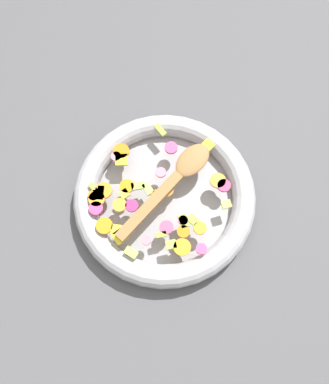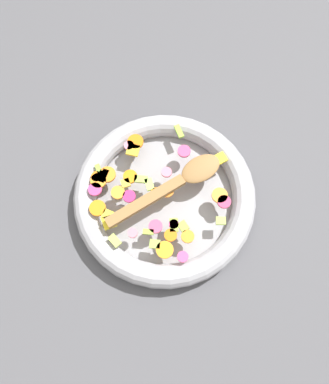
{
  "view_description": "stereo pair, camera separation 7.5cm",
  "coord_description": "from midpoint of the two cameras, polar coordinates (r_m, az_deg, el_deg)",
  "views": [
    {
      "loc": [
        -0.14,
        -0.22,
        0.79
      ],
      "look_at": [
        0.0,
        0.0,
        0.05
      ],
      "focal_mm": 35.0,
      "sensor_mm": 36.0,
      "label": 1
    },
    {
      "loc": [
        -0.07,
        -0.25,
        0.79
      ],
      "look_at": [
        0.0,
        0.0,
        0.05
      ],
      "focal_mm": 35.0,
      "sensor_mm": 36.0,
      "label": 2
    }
  ],
  "objects": [
    {
      "name": "ground_plane",
      "position": [
        0.83,
        2.55,
        -1.49
      ],
      "size": [
        4.0,
        4.0,
        0.0
      ],
      "primitive_type": "plane",
      "color": "#4C4C51"
    },
    {
      "name": "skillet",
      "position": [
        0.81,
        2.62,
        -1.01
      ],
      "size": [
        0.4,
        0.4,
        0.05
      ],
      "color": "gray",
      "rests_on": "ground_plane"
    },
    {
      "name": "chopped_vegetables",
      "position": [
        0.78,
        0.22,
        -0.62
      ],
      "size": [
        0.31,
        0.31,
        0.01
      ],
      "color": "orange",
      "rests_on": "skillet"
    },
    {
      "name": "wooden_spoon",
      "position": [
        0.78,
        4.6,
        1.05
      ],
      "size": [
        0.27,
        0.12,
        0.01
      ],
      "color": "olive",
      "rests_on": "chopped_vegetables"
    }
  ]
}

